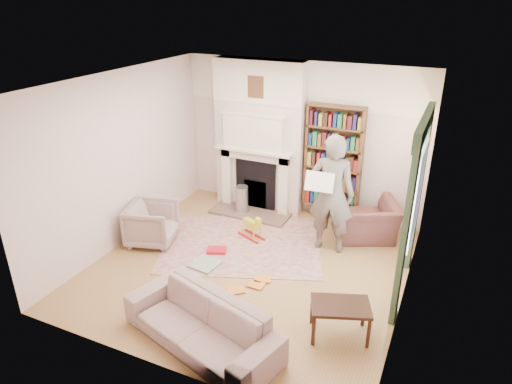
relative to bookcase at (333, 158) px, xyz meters
The scene contains 25 objects.
floor 2.51m from the bookcase, 107.05° to the right, with size 4.50×4.50×0.00m, color olive.
ceiling 2.75m from the bookcase, 107.05° to the right, with size 4.50×4.50×0.00m, color white.
wall_back 0.70m from the bookcase, 168.69° to the left, with size 4.50×4.50×0.00m, color silver.
wall_front 4.42m from the bookcase, 98.46° to the right, with size 4.50×4.50×0.00m, color silver.
wall_left 3.60m from the bookcase, 143.83° to the right, with size 4.50×4.50×0.00m, color silver.
wall_right 2.67m from the bookcase, 52.96° to the right, with size 4.50×4.50×0.00m, color silver.
fireplace 1.42m from the bookcase, behind, with size 1.70×0.58×2.80m.
bookcase is the anchor object (origin of this frame).
window 2.36m from the bookcase, 47.34° to the right, with size 0.02×0.90×1.30m, color silver.
curtain_left 2.87m from the bookcase, 57.36° to the right, with size 0.07×0.32×2.40m, color #30482E.
curtain_right 1.86m from the bookcase, 33.35° to the right, with size 0.07×0.32×2.40m, color #30482E.
pelmet 2.60m from the bookcase, 48.16° to the right, with size 0.09×1.70×0.24m, color #30482E.
wall_sconce 1.68m from the bookcase, 24.19° to the right, with size 0.20×0.24×0.24m, color gold, non-canonical shape.
rug 2.22m from the bookcase, 123.91° to the right, with size 2.57×1.98×0.01m, color #BFAC90.
armchair_reading 1.23m from the bookcase, 33.45° to the right, with size 1.02×0.89×0.66m, color #4F2B2A.
armchair_left 3.33m from the bookcase, 139.10° to the right, with size 0.74×0.76×0.69m, color #BDB29C.
sofa 3.98m from the bookcase, 96.71° to the right, with size 2.01×0.79×0.59m, color #B2A193.
man_reading 1.15m from the bookcase, 75.04° to the right, with size 0.71×0.47×1.95m, color #62584F.
newspaper 1.30m from the bookcase, 83.75° to the right, with size 0.43×0.02×0.30m, color white.
coffee_table 3.33m from the bookcase, 71.85° to the right, with size 0.70×0.45×0.45m, color #371F13, non-canonical shape.
paraffin_heater 1.87m from the bookcase, 161.58° to the right, with size 0.24×0.24×0.55m, color #A7ABAF.
rocking_horse 1.90m from the bookcase, 127.47° to the right, with size 0.50×0.20×0.44m, color gold, non-canonical shape.
board_game 2.94m from the bookcase, 118.17° to the right, with size 0.40×0.40×0.03m, color #E1ED53.
game_box_lid 2.62m from the bookcase, 123.56° to the right, with size 0.31×0.20×0.05m, color red.
comic_annuals 2.84m from the bookcase, 99.01° to the right, with size 0.53×0.67×0.02m.
Camera 1 is at (2.56, -5.36, 3.88)m, focal length 32.00 mm.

